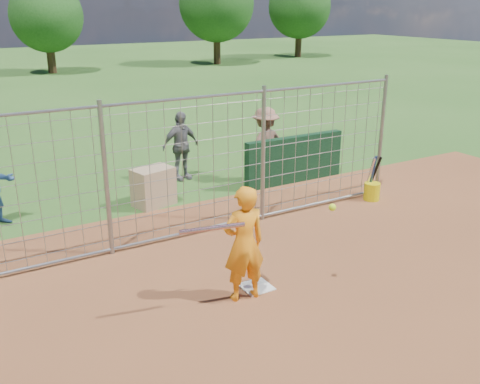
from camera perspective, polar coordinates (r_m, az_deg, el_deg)
ground at (r=8.23m, az=1.01°, el=-9.55°), size 100.00×100.00×0.00m
home_plate at (r=8.08m, az=1.76°, el=-10.08°), size 0.43×0.43×0.02m
dugout_wall at (r=12.56m, az=5.82°, el=3.48°), size 2.60×0.20×1.10m
batter at (r=7.43m, az=0.43°, el=-5.57°), size 0.65×0.46×1.69m
bystander_b at (r=12.71m, az=-6.35°, el=4.90°), size 1.01×0.53×1.64m
bystander_c at (r=12.56m, az=2.69°, el=5.09°), size 1.19×0.75×1.75m
equipment_bin at (r=11.22m, az=-9.22°, el=0.55°), size 0.91×0.73×0.80m
equipment_in_play at (r=6.96m, az=0.37°, el=-3.30°), size 2.23×0.42×0.11m
bucket_with_bats at (r=11.76m, az=13.89°, el=0.32°), size 0.34×0.38×0.97m
backstop_fence at (r=9.37m, az=-5.29°, el=2.44°), size 9.08×0.08×2.60m
tree_line at (r=34.96m, az=-19.87°, el=17.95°), size 44.66×6.72×6.48m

